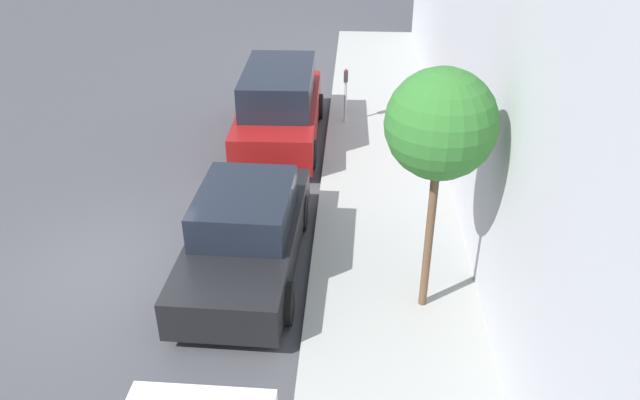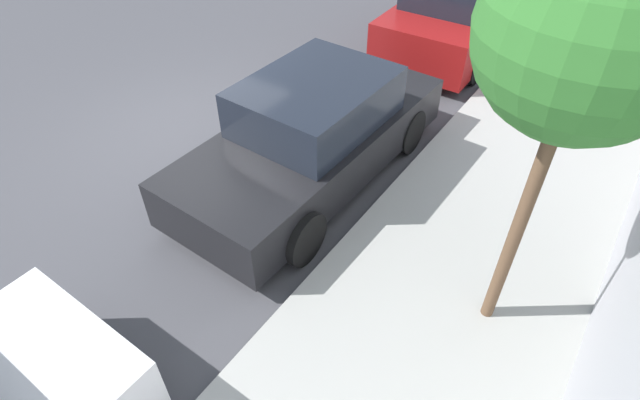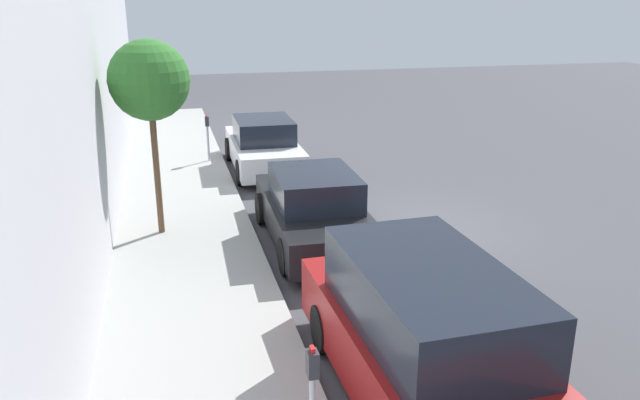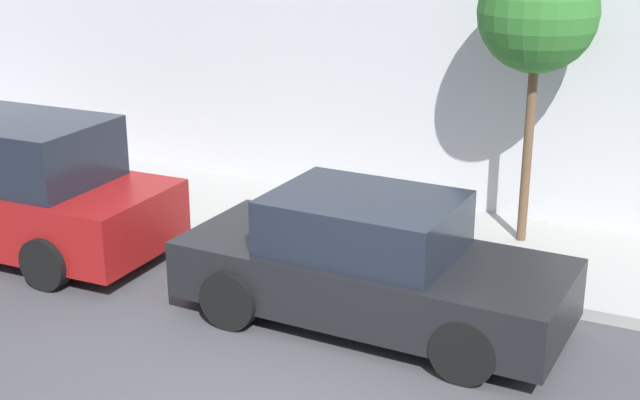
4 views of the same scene
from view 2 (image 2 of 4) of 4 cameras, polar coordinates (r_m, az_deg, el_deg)
The scene contains 5 objects.
ground_plane at distance 8.69m, azimuth -14.67°, elevation 7.46°, with size 60.00×60.00×0.00m, color #424247.
sidewalk at distance 6.50m, azimuth 16.83°, elevation -6.02°, with size 2.86×32.00×0.15m.
parked_sedan_second at distance 7.07m, azimuth -0.77°, elevation 7.46°, with size 1.92×4.55×1.54m.
parked_minivan_third at distance 11.51m, azimuth 16.34°, elevation 21.01°, with size 2.02×4.94×1.90m.
street_tree at distance 3.99m, azimuth 28.49°, elevation 16.32°, with size 1.59×1.59×3.97m.
Camera 2 is at (5.76, -4.49, 4.71)m, focal length 28.00 mm.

